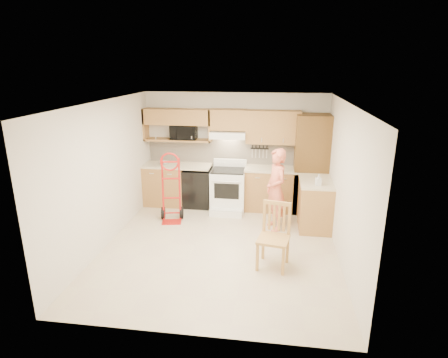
% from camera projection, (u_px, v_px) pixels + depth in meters
% --- Properties ---
extents(floor, '(4.00, 4.50, 0.02)m').
position_uv_depth(floor, '(220.00, 248.00, 6.55)').
color(floor, '#C4B493').
rests_on(floor, ground).
extents(ceiling, '(4.00, 4.50, 0.02)m').
position_uv_depth(ceiling, '(220.00, 102.00, 5.81)').
color(ceiling, white).
rests_on(ceiling, ground).
extents(wall_back, '(4.00, 0.02, 2.50)m').
position_uv_depth(wall_back, '(235.00, 150.00, 8.32)').
color(wall_back, beige).
rests_on(wall_back, ground).
extents(wall_front, '(4.00, 0.02, 2.50)m').
position_uv_depth(wall_front, '(189.00, 240.00, 4.04)').
color(wall_front, beige).
rests_on(wall_front, ground).
extents(wall_left, '(0.02, 4.50, 2.50)m').
position_uv_depth(wall_left, '(105.00, 174.00, 6.45)').
color(wall_left, beige).
rests_on(wall_left, ground).
extents(wall_right, '(0.02, 4.50, 2.50)m').
position_uv_depth(wall_right, '(345.00, 184.00, 5.91)').
color(wall_right, beige).
rests_on(wall_right, ground).
extents(backsplash, '(3.92, 0.03, 0.55)m').
position_uv_depth(backsplash, '(235.00, 152.00, 8.31)').
color(backsplash, beige).
rests_on(backsplash, wall_back).
extents(lower_cab_left, '(0.90, 0.60, 0.90)m').
position_uv_depth(lower_cab_left, '(165.00, 185.00, 8.47)').
color(lower_cab_left, '#A8733D').
rests_on(lower_cab_left, ground).
extents(dishwasher, '(0.60, 0.60, 0.85)m').
position_uv_depth(dishwasher, '(198.00, 187.00, 8.38)').
color(dishwasher, black).
rests_on(dishwasher, ground).
extents(lower_cab_right, '(1.14, 0.60, 0.90)m').
position_uv_depth(lower_cab_right, '(271.00, 190.00, 8.15)').
color(lower_cab_right, '#A8733D').
rests_on(lower_cab_right, ground).
extents(countertop_left, '(1.50, 0.63, 0.04)m').
position_uv_depth(countertop_left, '(177.00, 165.00, 8.29)').
color(countertop_left, beige).
rests_on(countertop_left, lower_cab_left).
extents(countertop_right, '(1.14, 0.63, 0.04)m').
position_uv_depth(countertop_right, '(272.00, 169.00, 8.01)').
color(countertop_right, beige).
rests_on(countertop_right, lower_cab_right).
extents(cab_return_right, '(0.60, 1.00, 0.90)m').
position_uv_depth(cab_return_right, '(315.00, 205.00, 7.28)').
color(cab_return_right, '#A8733D').
rests_on(cab_return_right, ground).
extents(countertop_return, '(0.63, 1.00, 0.04)m').
position_uv_depth(countertop_return, '(316.00, 182.00, 7.14)').
color(countertop_return, beige).
rests_on(countertop_return, cab_return_right).
extents(pantry_tall, '(0.70, 0.60, 2.10)m').
position_uv_depth(pantry_tall, '(311.00, 164.00, 7.87)').
color(pantry_tall, '#4E3616').
rests_on(pantry_tall, ground).
extents(upper_cab_left, '(1.50, 0.33, 0.34)m').
position_uv_depth(upper_cab_left, '(177.00, 117.00, 8.10)').
color(upper_cab_left, '#A8733D').
rests_on(upper_cab_left, wall_back).
extents(upper_shelf_mw, '(1.50, 0.33, 0.04)m').
position_uv_depth(upper_shelf_mw, '(178.00, 140.00, 8.26)').
color(upper_shelf_mw, '#A8733D').
rests_on(upper_shelf_mw, wall_back).
extents(upper_cab_center, '(0.76, 0.33, 0.44)m').
position_uv_depth(upper_cab_center, '(229.00, 120.00, 7.97)').
color(upper_cab_center, '#A8733D').
rests_on(upper_cab_center, wall_back).
extents(upper_cab_right, '(1.14, 0.33, 0.70)m').
position_uv_depth(upper_cab_right, '(273.00, 127.00, 7.88)').
color(upper_cab_right, '#A8733D').
rests_on(upper_cab_right, wall_back).
extents(range_hood, '(0.76, 0.46, 0.14)m').
position_uv_depth(range_hood, '(228.00, 134.00, 8.00)').
color(range_hood, white).
rests_on(range_hood, wall_back).
extents(knife_strip, '(0.40, 0.05, 0.29)m').
position_uv_depth(knife_strip, '(259.00, 151.00, 8.20)').
color(knife_strip, black).
rests_on(knife_strip, backsplash).
extents(microwave, '(0.58, 0.40, 0.31)m').
position_uv_depth(microwave, '(184.00, 132.00, 8.18)').
color(microwave, black).
rests_on(microwave, upper_shelf_mw).
extents(range, '(0.73, 0.96, 1.07)m').
position_uv_depth(range, '(228.00, 187.00, 8.04)').
color(range, white).
rests_on(range, ground).
extents(person, '(0.58, 0.68, 1.59)m').
position_uv_depth(person, '(276.00, 190.00, 7.07)').
color(person, '#E16C50').
rests_on(person, ground).
extents(hand_truck, '(0.58, 0.55, 1.29)m').
position_uv_depth(hand_truck, '(171.00, 191.00, 7.47)').
color(hand_truck, red).
rests_on(hand_truck, ground).
extents(dining_chair, '(0.55, 0.58, 1.03)m').
position_uv_depth(dining_chair, '(273.00, 237.00, 5.77)').
color(dining_chair, '#BB8949').
rests_on(dining_chair, ground).
extents(soap_bottle, '(0.11, 0.11, 0.21)m').
position_uv_depth(soap_bottle, '(318.00, 180.00, 6.84)').
color(soap_bottle, white).
rests_on(soap_bottle, countertop_return).
extents(bowl, '(0.28, 0.28, 0.05)m').
position_uv_depth(bowl, '(165.00, 163.00, 8.32)').
color(bowl, white).
rests_on(bowl, countertop_left).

